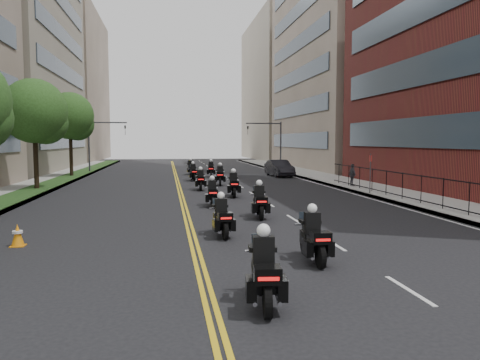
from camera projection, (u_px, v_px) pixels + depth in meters
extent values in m
plane|color=black|center=(274.00, 297.00, 10.35)|extent=(160.00, 160.00, 0.00)
cube|color=gray|center=(351.00, 184.00, 36.81)|extent=(4.00, 90.00, 0.15)
cube|color=gray|center=(29.00, 189.00, 33.10)|extent=(4.00, 90.00, 0.15)
cube|color=#1C3A15|center=(41.00, 187.00, 33.21)|extent=(2.00, 90.00, 0.04)
cube|color=#333F4C|center=(432.00, 140.00, 28.95)|extent=(0.12, 25.80, 1.80)
cube|color=#333F4C|center=(434.00, 75.00, 28.61)|extent=(0.12, 25.80, 1.80)
cube|color=#333F4C|center=(437.00, 8.00, 28.27)|extent=(0.12, 25.80, 1.80)
cube|color=#7C6C5A|center=(354.00, 50.00, 59.66)|extent=(15.00, 28.00, 30.00)
cube|color=#333F4C|center=(296.00, 140.00, 59.46)|extent=(0.12, 24.08, 1.80)
cube|color=#333F4C|center=(296.00, 109.00, 59.13)|extent=(0.12, 24.08, 1.80)
cube|color=#333F4C|center=(296.00, 77.00, 58.79)|extent=(0.12, 24.08, 1.80)
cube|color=#333F4C|center=(297.00, 44.00, 58.45)|extent=(0.12, 24.08, 1.80)
cube|color=#333F4C|center=(297.00, 11.00, 58.12)|extent=(0.12, 24.08, 1.80)
cube|color=gray|center=(292.00, 91.00, 89.36)|extent=(15.00, 28.00, 26.00)
cube|color=#333F4C|center=(67.00, 140.00, 55.15)|extent=(0.12, 24.08, 1.80)
cube|color=#333F4C|center=(66.00, 106.00, 54.81)|extent=(0.12, 24.08, 1.80)
cube|color=#333F4C|center=(65.00, 72.00, 54.48)|extent=(0.12, 24.08, 1.80)
cube|color=#333F4C|center=(64.00, 37.00, 54.14)|extent=(0.12, 24.08, 1.80)
cube|color=#333F4C|center=(63.00, 1.00, 53.80)|extent=(0.12, 24.08, 1.80)
cube|color=#7C6C5A|center=(53.00, 87.00, 82.64)|extent=(16.00, 28.00, 26.00)
cube|color=black|center=(432.00, 177.00, 23.73)|extent=(0.05, 28.00, 0.05)
cube|color=black|center=(431.00, 203.00, 23.84)|extent=(0.05, 28.00, 0.05)
cylinder|color=black|center=(36.00, 154.00, 32.03)|extent=(0.32, 0.32, 5.11)
sphere|color=#234918|center=(34.00, 111.00, 31.78)|extent=(4.40, 4.40, 4.40)
sphere|color=#234918|center=(45.00, 122.00, 32.33)|extent=(3.08, 3.08, 3.08)
cylinder|color=black|center=(71.00, 149.00, 43.83)|extent=(0.32, 0.32, 5.39)
sphere|color=#234918|center=(70.00, 116.00, 43.57)|extent=(4.40, 4.40, 4.40)
sphere|color=#234918|center=(78.00, 124.00, 44.12)|extent=(3.08, 3.08, 3.08)
cylinder|color=#3F3F44|center=(281.00, 147.00, 53.08)|extent=(0.18, 0.18, 5.60)
cylinder|color=#3F3F44|center=(264.00, 123.00, 52.55)|extent=(4.00, 0.14, 0.14)
imported|color=black|center=(248.00, 130.00, 52.34)|extent=(0.16, 0.20, 1.00)
cylinder|color=#3F3F44|center=(89.00, 147.00, 49.84)|extent=(0.18, 0.18, 5.60)
cylinder|color=#3F3F44|center=(108.00, 122.00, 49.93)|extent=(4.00, 0.14, 0.14)
imported|color=black|center=(125.00, 130.00, 50.27)|extent=(0.16, 0.20, 1.00)
cylinder|color=black|center=(267.00, 301.00, 9.09)|extent=(0.22, 0.71, 0.69)
cylinder|color=black|center=(260.00, 277.00, 10.72)|extent=(0.22, 0.71, 0.69)
cube|color=black|center=(264.00, 275.00, 9.88)|extent=(0.58, 1.42, 0.41)
cube|color=silver|center=(263.00, 285.00, 9.95)|extent=(0.45, 0.60, 0.31)
cube|color=black|center=(268.00, 275.00, 9.05)|extent=(0.58, 0.49, 0.33)
cube|color=red|center=(269.00, 279.00, 8.84)|extent=(0.41, 0.08, 0.07)
cube|color=black|center=(263.00, 251.00, 9.89)|extent=(0.48, 0.34, 0.63)
sphere|color=white|center=(264.00, 231.00, 9.87)|extent=(0.30, 0.30, 0.30)
cylinder|color=black|center=(321.00, 256.00, 12.67)|extent=(0.16, 0.68, 0.67)
cylinder|color=black|center=(305.00, 244.00, 14.23)|extent=(0.16, 0.68, 0.67)
cube|color=black|center=(312.00, 240.00, 13.43)|extent=(0.45, 1.35, 0.40)
cube|color=silver|center=(312.00, 248.00, 13.49)|extent=(0.39, 0.55, 0.30)
cube|color=black|center=(321.00, 238.00, 12.62)|extent=(0.53, 0.43, 0.32)
cube|color=red|center=(323.00, 240.00, 12.42)|extent=(0.40, 0.04, 0.07)
cube|color=black|center=(312.00, 223.00, 13.43)|extent=(0.44, 0.29, 0.61)
sphere|color=white|center=(312.00, 208.00, 13.41)|extent=(0.29, 0.29, 0.29)
cylinder|color=black|center=(225.00, 231.00, 16.31)|extent=(0.18, 0.66, 0.65)
cylinder|color=black|center=(218.00, 223.00, 17.80)|extent=(0.18, 0.66, 0.65)
cube|color=black|center=(221.00, 220.00, 17.03)|extent=(0.48, 1.31, 0.38)
cube|color=silver|center=(221.00, 225.00, 17.10)|extent=(0.40, 0.55, 0.29)
cube|color=black|center=(225.00, 217.00, 16.27)|extent=(0.52, 0.43, 0.31)
cube|color=red|center=(226.00, 218.00, 16.08)|extent=(0.38, 0.05, 0.07)
cube|color=black|center=(221.00, 206.00, 17.04)|extent=(0.44, 0.29, 0.59)
sphere|color=white|center=(221.00, 196.00, 17.02)|extent=(0.28, 0.28, 0.28)
cylinder|color=black|center=(261.00, 213.00, 20.32)|extent=(0.20, 0.70, 0.69)
cylinder|color=black|center=(257.00, 207.00, 21.93)|extent=(0.20, 0.70, 0.69)
cube|color=black|center=(259.00, 204.00, 21.10)|extent=(0.54, 1.40, 0.40)
cube|color=silver|center=(259.00, 209.00, 21.17)|extent=(0.43, 0.59, 0.30)
cube|color=black|center=(261.00, 201.00, 20.27)|extent=(0.56, 0.47, 0.32)
cube|color=red|center=(262.00, 202.00, 20.06)|extent=(0.41, 0.06, 0.07)
cube|color=black|center=(259.00, 192.00, 21.11)|extent=(0.47, 0.32, 0.63)
sphere|color=white|center=(259.00, 183.00, 21.08)|extent=(0.29, 0.29, 0.29)
cylinder|color=black|center=(213.00, 202.00, 24.06)|extent=(0.17, 0.66, 0.65)
cylinder|color=black|center=(212.00, 198.00, 25.59)|extent=(0.17, 0.66, 0.65)
cube|color=black|center=(212.00, 195.00, 24.80)|extent=(0.47, 1.31, 0.38)
cube|color=silver|center=(212.00, 199.00, 24.87)|extent=(0.39, 0.55, 0.29)
cube|color=black|center=(213.00, 192.00, 24.02)|extent=(0.52, 0.43, 0.31)
cube|color=red|center=(213.00, 193.00, 23.82)|extent=(0.38, 0.05, 0.07)
cube|color=black|center=(212.00, 186.00, 24.81)|extent=(0.43, 0.29, 0.59)
sphere|color=white|center=(212.00, 178.00, 24.79)|extent=(0.28, 0.28, 0.28)
cylinder|color=black|center=(234.00, 192.00, 28.15)|extent=(0.20, 0.71, 0.71)
cylinder|color=black|center=(233.00, 190.00, 29.80)|extent=(0.20, 0.71, 0.71)
cube|color=black|center=(233.00, 186.00, 28.95)|extent=(0.54, 1.43, 0.42)
cube|color=silver|center=(233.00, 190.00, 29.03)|extent=(0.44, 0.60, 0.31)
cube|color=black|center=(234.00, 184.00, 28.11)|extent=(0.57, 0.48, 0.33)
cube|color=red|center=(235.00, 184.00, 27.89)|extent=(0.42, 0.06, 0.07)
cube|color=black|center=(233.00, 178.00, 28.96)|extent=(0.48, 0.32, 0.64)
sphere|color=white|center=(233.00, 171.00, 28.94)|extent=(0.30, 0.30, 0.30)
cylinder|color=black|center=(201.00, 186.00, 32.20)|extent=(0.16, 0.67, 0.66)
cylinder|color=black|center=(200.00, 184.00, 33.75)|extent=(0.16, 0.67, 0.66)
cube|color=black|center=(201.00, 181.00, 32.95)|extent=(0.47, 1.34, 0.39)
cube|color=silver|center=(201.00, 184.00, 33.02)|extent=(0.39, 0.55, 0.29)
cube|color=black|center=(201.00, 179.00, 32.16)|extent=(0.52, 0.43, 0.31)
cube|color=red|center=(201.00, 179.00, 31.96)|extent=(0.39, 0.05, 0.07)
cube|color=black|center=(200.00, 174.00, 32.96)|extent=(0.44, 0.29, 0.61)
sphere|color=white|center=(200.00, 169.00, 32.93)|extent=(0.28, 0.28, 0.28)
cylinder|color=black|center=(220.00, 182.00, 35.61)|extent=(0.22, 0.72, 0.71)
cylinder|color=black|center=(220.00, 180.00, 37.27)|extent=(0.22, 0.72, 0.71)
cube|color=black|center=(220.00, 177.00, 36.41)|extent=(0.59, 1.45, 0.42)
cube|color=silver|center=(220.00, 180.00, 36.49)|extent=(0.46, 0.61, 0.31)
cube|color=black|center=(220.00, 174.00, 35.56)|extent=(0.59, 0.49, 0.33)
cube|color=red|center=(220.00, 175.00, 35.34)|extent=(0.42, 0.08, 0.07)
cube|color=black|center=(220.00, 170.00, 36.42)|extent=(0.49, 0.34, 0.65)
sphere|color=white|center=(220.00, 164.00, 36.40)|extent=(0.30, 0.30, 0.30)
cylinder|color=black|center=(194.00, 177.00, 39.82)|extent=(0.19, 0.69, 0.68)
cylinder|color=black|center=(192.00, 176.00, 41.37)|extent=(0.19, 0.69, 0.68)
cube|color=black|center=(193.00, 173.00, 40.58)|extent=(0.52, 1.38, 0.40)
cube|color=silver|center=(193.00, 176.00, 40.64)|extent=(0.42, 0.58, 0.30)
cube|color=black|center=(194.00, 171.00, 39.78)|extent=(0.55, 0.46, 0.32)
cube|color=red|center=(195.00, 172.00, 39.58)|extent=(0.40, 0.06, 0.07)
cube|color=black|center=(193.00, 168.00, 40.58)|extent=(0.46, 0.31, 0.62)
sphere|color=white|center=(193.00, 163.00, 40.56)|extent=(0.29, 0.29, 0.29)
cylinder|color=black|center=(211.00, 174.00, 43.94)|extent=(0.20, 0.70, 0.69)
cylinder|color=black|center=(211.00, 173.00, 45.55)|extent=(0.20, 0.70, 0.69)
cube|color=black|center=(211.00, 170.00, 44.72)|extent=(0.54, 1.40, 0.41)
cube|color=silver|center=(211.00, 173.00, 44.79)|extent=(0.43, 0.59, 0.30)
cube|color=black|center=(211.00, 168.00, 43.90)|extent=(0.56, 0.47, 0.32)
cube|color=red|center=(211.00, 169.00, 43.69)|extent=(0.41, 0.07, 0.07)
cube|color=black|center=(211.00, 165.00, 44.73)|extent=(0.47, 0.32, 0.63)
sphere|color=white|center=(211.00, 161.00, 44.70)|extent=(0.29, 0.29, 0.29)
cylinder|color=black|center=(191.00, 172.00, 46.91)|extent=(0.19, 0.69, 0.68)
cylinder|color=black|center=(189.00, 171.00, 48.47)|extent=(0.19, 0.69, 0.68)
cube|color=black|center=(190.00, 169.00, 47.66)|extent=(0.52, 1.38, 0.40)
cube|color=silver|center=(190.00, 171.00, 47.73)|extent=(0.42, 0.58, 0.30)
cube|color=black|center=(191.00, 167.00, 46.86)|extent=(0.55, 0.46, 0.32)
cube|color=red|center=(192.00, 167.00, 46.66)|extent=(0.40, 0.06, 0.07)
cube|color=black|center=(190.00, 164.00, 47.67)|extent=(0.46, 0.31, 0.62)
sphere|color=white|center=(190.00, 159.00, 47.65)|extent=(0.29, 0.29, 0.29)
imported|color=black|center=(279.00, 168.00, 45.34)|extent=(2.05, 4.98, 1.60)
imported|color=#44444C|center=(352.00, 175.00, 34.44)|extent=(0.45, 0.96, 1.60)
cube|color=orange|center=(18.00, 246.00, 15.38)|extent=(0.44, 0.44, 0.03)
cone|color=orange|center=(18.00, 235.00, 15.35)|extent=(0.42, 0.42, 0.74)
cylinder|color=silver|center=(18.00, 232.00, 15.34)|extent=(0.33, 0.33, 0.08)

